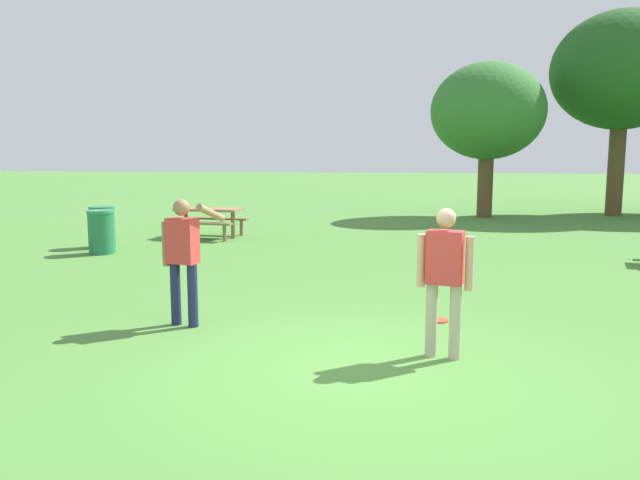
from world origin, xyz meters
The scene contains 9 objects.
ground_plane centered at (0.00, 0.00, 0.00)m, with size 120.00×120.00×0.00m, color #4C8438.
person_thrower centered at (-2.37, 1.31, 0.96)m, with size 0.73×0.64×1.64m.
person_catcher centered at (0.86, 0.46, 0.94)m, with size 0.59×0.31×1.64m.
frisbee centered at (0.89, 1.96, 0.01)m, with size 0.26×0.26×0.03m, color #E04733.
picnic_table_far centered at (-4.65, 9.46, 0.56)m, with size 1.85×1.60×0.77m.
trash_can_beside_table centered at (-6.19, 6.62, 0.48)m, with size 0.59×0.59×0.96m.
trash_can_further_along centered at (-6.61, 7.50, 0.48)m, with size 0.59×0.59×0.96m.
tree_tall_left centered at (3.08, 15.71, 3.53)m, with size 3.79×3.79×5.18m.
tree_broad_center centered at (7.63, 16.91, 4.93)m, with size 4.71×4.71×6.97m.
Camera 1 is at (0.44, -6.33, 2.24)m, focal length 35.45 mm.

